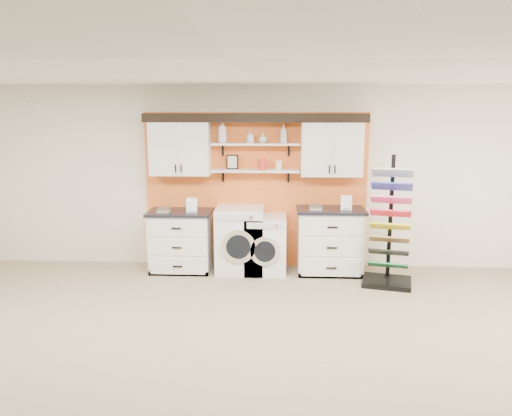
{
  "coord_description": "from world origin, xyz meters",
  "views": [
    {
      "loc": [
        0.36,
        -3.65,
        2.46
      ],
      "look_at": [
        0.08,
        2.3,
        1.26
      ],
      "focal_mm": 35.0,
      "sensor_mm": 36.0,
      "label": 1
    }
  ],
  "objects_px": {
    "base_cabinet_left": "(181,241)",
    "base_cabinet_right": "(330,241)",
    "dryer": "(266,244)",
    "sample_rack": "(389,245)",
    "washer": "(240,240)"
  },
  "relations": [
    {
      "from": "base_cabinet_left",
      "to": "base_cabinet_right",
      "type": "distance_m",
      "value": 2.26
    },
    {
      "from": "base_cabinet_left",
      "to": "dryer",
      "type": "xyz_separation_m",
      "value": [
        1.29,
        -0.0,
        -0.04
      ]
    },
    {
      "from": "dryer",
      "to": "sample_rack",
      "type": "distance_m",
      "value": 1.81
    },
    {
      "from": "base_cabinet_right",
      "to": "sample_rack",
      "type": "bearing_deg",
      "value": -30.37
    },
    {
      "from": "washer",
      "to": "dryer",
      "type": "distance_m",
      "value": 0.39
    },
    {
      "from": "washer",
      "to": "sample_rack",
      "type": "relative_size",
      "value": 0.54
    },
    {
      "from": "washer",
      "to": "sample_rack",
      "type": "bearing_deg",
      "value": -11.98
    },
    {
      "from": "base_cabinet_right",
      "to": "sample_rack",
      "type": "relative_size",
      "value": 0.56
    },
    {
      "from": "base_cabinet_right",
      "to": "sample_rack",
      "type": "xyz_separation_m",
      "value": [
        0.78,
        -0.46,
        0.07
      ]
    },
    {
      "from": "base_cabinet_right",
      "to": "dryer",
      "type": "bearing_deg",
      "value": -179.8
    },
    {
      "from": "base_cabinet_left",
      "to": "sample_rack",
      "type": "bearing_deg",
      "value": -8.53
    },
    {
      "from": "base_cabinet_left",
      "to": "dryer",
      "type": "distance_m",
      "value": 1.29
    },
    {
      "from": "washer",
      "to": "sample_rack",
      "type": "xyz_separation_m",
      "value": [
        2.13,
        -0.45,
        0.07
      ]
    },
    {
      "from": "sample_rack",
      "to": "washer",
      "type": "bearing_deg",
      "value": -178.1
    },
    {
      "from": "base_cabinet_right",
      "to": "dryer",
      "type": "xyz_separation_m",
      "value": [
        -0.97,
        -0.0,
        -0.06
      ]
    }
  ]
}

